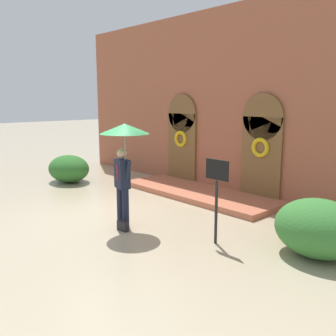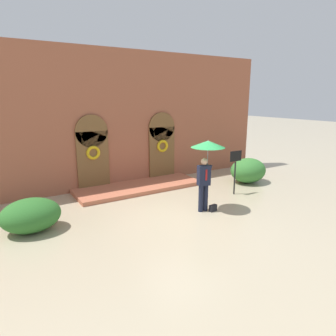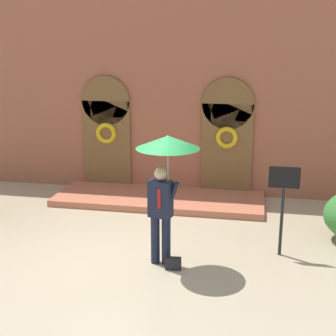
{
  "view_description": "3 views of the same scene",
  "coord_description": "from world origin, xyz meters",
  "views": [
    {
      "loc": [
        7.55,
        -5.07,
        2.88
      ],
      "look_at": [
        0.56,
        1.29,
        1.14
      ],
      "focal_mm": 40.0,
      "sensor_mm": 36.0,
      "label": 1
    },
    {
      "loc": [
        -5.18,
        -7.69,
        3.74
      ],
      "look_at": [
        0.58,
        1.71,
        1.09
      ],
      "focal_mm": 32.0,
      "sensor_mm": 36.0,
      "label": 2
    },
    {
      "loc": [
        2.34,
        -7.88,
        3.87
      ],
      "look_at": [
        0.56,
        1.36,
        1.35
      ],
      "focal_mm": 50.0,
      "sensor_mm": 36.0,
      "label": 3
    }
  ],
  "objects": [
    {
      "name": "handbag",
      "position": [
        1.01,
        -0.47,
        0.11
      ],
      "size": [
        0.29,
        0.14,
        0.22
      ],
      "primitive_type": "cube",
      "rotation": [
        0.0,
        0.0,
        0.09
      ],
      "color": "black",
      "rests_on": "ground"
    },
    {
      "name": "person_with_umbrella",
      "position": [
        0.84,
        -0.27,
        1.91
      ],
      "size": [
        1.1,
        1.1,
        2.36
      ],
      "color": "#191E33",
      "rests_on": "ground"
    },
    {
      "name": "ground_plane",
      "position": [
        0.0,
        0.0,
        0.0
      ],
      "size": [
        80.0,
        80.0,
        0.0
      ],
      "primitive_type": "plane",
      "color": "tan"
    },
    {
      "name": "sign_post",
      "position": [
        2.87,
        0.49,
        1.16
      ],
      "size": [
        0.56,
        0.06,
        1.72
      ],
      "color": "black",
      "rests_on": "ground"
    },
    {
      "name": "building_facade",
      "position": [
        -0.0,
        4.15,
        2.68
      ],
      "size": [
        14.0,
        2.3,
        5.6
      ],
      "color": "#9E563D",
      "rests_on": "ground"
    }
  ]
}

